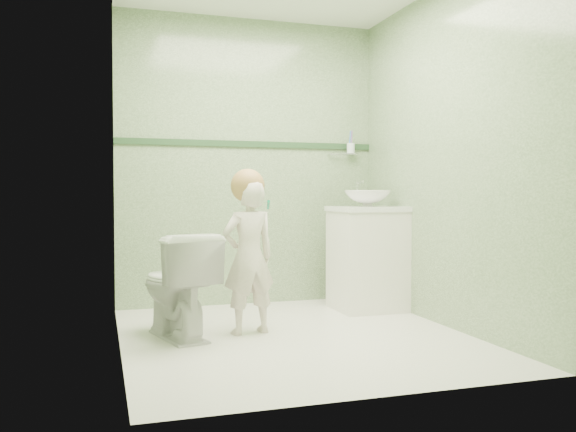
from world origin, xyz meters
name	(u,v)px	position (x,y,z in m)	size (l,w,h in m)	color
ground	(295,336)	(0.00, 0.00, 0.00)	(2.50, 2.50, 0.00)	silver
room_shell	(295,152)	(0.00, 0.00, 1.20)	(2.50, 2.54, 2.40)	gray
trim_stripe	(249,144)	(0.00, 1.24, 1.35)	(2.20, 0.02, 0.05)	#264527
vanity	(367,260)	(0.84, 0.70, 0.40)	(0.52, 0.50, 0.80)	white
counter	(367,209)	(0.84, 0.70, 0.81)	(0.54, 0.52, 0.04)	white
basin	(368,198)	(0.84, 0.70, 0.89)	(0.37, 0.37, 0.13)	white
faucet	(358,189)	(0.84, 0.89, 0.97)	(0.03, 0.13, 0.18)	silver
cup_holder	(350,149)	(0.89, 1.18, 1.33)	(0.26, 0.07, 0.21)	silver
toilet	(177,285)	(-0.74, 0.19, 0.34)	(0.38, 0.67, 0.68)	white
toddler	(249,257)	(-0.27, 0.16, 0.51)	(0.37, 0.24, 1.02)	beige
hair_cap	(248,186)	(-0.27, 0.19, 0.98)	(0.23, 0.23, 0.23)	#A47942
teal_toothbrush	(267,204)	(-0.17, 0.06, 0.86)	(0.11, 0.14, 0.08)	#067D53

